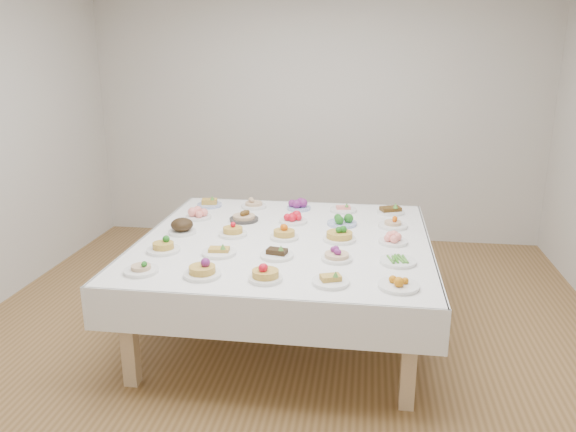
# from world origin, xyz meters

# --- Properties ---
(room_envelope) EXTENTS (5.02, 5.02, 2.81)m
(room_envelope) POSITION_xyz_m (0.00, 0.00, 1.83)
(room_envelope) COLOR olive
(room_envelope) RESTS_ON ground
(display_table) EXTENTS (2.13, 2.13, 0.75)m
(display_table) POSITION_xyz_m (0.00, 0.16, 0.68)
(display_table) COLOR white
(display_table) RESTS_ON ground
(dish_0) EXTENTS (0.21, 0.21, 0.10)m
(dish_0) POSITION_xyz_m (-0.80, -0.63, 0.79)
(dish_0) COLOR white
(dish_0) RESTS_ON display_table
(dish_1) EXTENTS (0.26, 0.25, 0.15)m
(dish_1) POSITION_xyz_m (-0.40, -0.63, 0.82)
(dish_1) COLOR white
(dish_1) RESTS_ON display_table
(dish_2) EXTENTS (0.21, 0.21, 0.12)m
(dish_2) POSITION_xyz_m (0.00, -0.64, 0.80)
(dish_2) COLOR white
(dish_2) RESTS_ON display_table
(dish_3) EXTENTS (0.22, 0.22, 0.09)m
(dish_3) POSITION_xyz_m (0.40, -0.64, 0.78)
(dish_3) COLOR white
(dish_3) RESTS_ON display_table
(dish_4) EXTENTS (0.24, 0.24, 0.09)m
(dish_4) POSITION_xyz_m (0.80, -0.64, 0.79)
(dish_4) COLOR white
(dish_4) RESTS_ON display_table
(dish_5) EXTENTS (0.23, 0.23, 0.13)m
(dish_5) POSITION_xyz_m (-0.79, -0.24, 0.81)
(dish_5) COLOR white
(dish_5) RESTS_ON display_table
(dish_6) EXTENTS (0.23, 0.23, 0.10)m
(dish_6) POSITION_xyz_m (-0.40, -0.24, 0.79)
(dish_6) COLOR white
(dish_6) RESTS_ON display_table
(dish_7) EXTENTS (0.23, 0.23, 0.09)m
(dish_7) POSITION_xyz_m (0.00, -0.24, 0.78)
(dish_7) COLOR white
(dish_7) RESTS_ON display_table
(dish_8) EXTENTS (0.20, 0.20, 0.11)m
(dish_8) POSITION_xyz_m (0.41, -0.24, 0.80)
(dish_8) COLOR white
(dish_8) RESTS_ON display_table
(dish_9) EXTENTS (0.24, 0.24, 0.05)m
(dish_9) POSITION_xyz_m (0.81, -0.24, 0.77)
(dish_9) COLOR white
(dish_9) RESTS_ON display_table
(dish_10) EXTENTS (0.21, 0.21, 0.11)m
(dish_10) POSITION_xyz_m (-0.79, 0.16, 0.80)
(dish_10) COLOR white
(dish_10) RESTS_ON display_table
(dish_11) EXTENTS (0.21, 0.21, 0.12)m
(dish_11) POSITION_xyz_m (-0.40, 0.17, 0.80)
(dish_11) COLOR white
(dish_11) RESTS_ON display_table
(dish_12) EXTENTS (0.21, 0.21, 0.11)m
(dish_12) POSITION_xyz_m (-0.00, 0.15, 0.80)
(dish_12) COLOR white
(dish_12) RESTS_ON display_table
(dish_13) EXTENTS (0.24, 0.24, 0.15)m
(dish_13) POSITION_xyz_m (0.40, 0.16, 0.82)
(dish_13) COLOR white
(dish_13) RESTS_ON display_table
(dish_14) EXTENTS (0.21, 0.21, 0.09)m
(dish_14) POSITION_xyz_m (0.79, 0.16, 0.79)
(dish_14) COLOR white
(dish_14) RESTS_ON display_table
(dish_15) EXTENTS (0.21, 0.21, 0.10)m
(dish_15) POSITION_xyz_m (-0.79, 0.56, 0.80)
(dish_15) COLOR white
(dish_15) RESTS_ON display_table
(dish_16) EXTENTS (0.23, 0.23, 0.13)m
(dish_16) POSITION_xyz_m (-0.40, 0.56, 0.81)
(dish_16) COLOR #2E2B29
(dish_16) RESTS_ON display_table
(dish_17) EXTENTS (0.22, 0.22, 0.10)m
(dish_17) POSITION_xyz_m (0.01, 0.56, 0.80)
(dish_17) COLOR white
(dish_17) RESTS_ON display_table
(dish_18) EXTENTS (0.23, 0.23, 0.11)m
(dish_18) POSITION_xyz_m (0.40, 0.56, 0.80)
(dish_18) COLOR #4C66B2
(dish_18) RESTS_ON display_table
(dish_19) EXTENTS (0.23, 0.23, 0.12)m
(dish_19) POSITION_xyz_m (0.80, 0.55, 0.80)
(dish_19) COLOR white
(dish_19) RESTS_ON display_table
(dish_20) EXTENTS (0.22, 0.22, 0.09)m
(dish_20) POSITION_xyz_m (-0.80, 0.95, 0.79)
(dish_20) COLOR #4C66B2
(dish_20) RESTS_ON display_table
(dish_21) EXTENTS (0.24, 0.24, 0.13)m
(dish_21) POSITION_xyz_m (-0.40, 0.96, 0.81)
(dish_21) COLOR white
(dish_21) RESTS_ON display_table
(dish_22) EXTENTS (0.20, 0.20, 0.10)m
(dish_22) POSITION_xyz_m (0.00, 0.96, 0.80)
(dish_22) COLOR #4C66B2
(dish_22) RESTS_ON display_table
(dish_23) EXTENTS (0.23, 0.23, 0.09)m
(dish_23) POSITION_xyz_m (0.39, 0.95, 0.78)
(dish_23) COLOR white
(dish_23) RESTS_ON display_table
(dish_24) EXTENTS (0.22, 0.22, 0.11)m
(dish_24) POSITION_xyz_m (0.80, 0.95, 0.80)
(dish_24) COLOR white
(dish_24) RESTS_ON display_table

